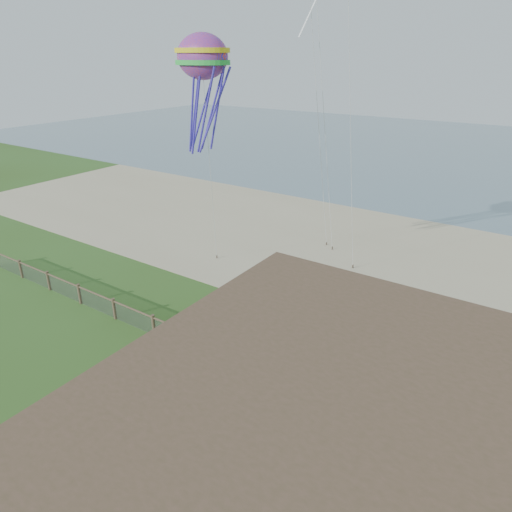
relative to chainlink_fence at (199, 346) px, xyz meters
The scene contains 7 objects.
ground 6.03m from the chainlink_fence, 90.00° to the right, with size 160.00×160.00×0.00m, color #37571D.
sand_beach 16.01m from the chainlink_fence, 90.00° to the left, with size 72.00×20.00×0.02m, color tan.
ocean 60.00m from the chainlink_fence, 90.00° to the left, with size 160.00×68.00×0.02m, color slate.
chainlink_fence is the anchor object (origin of this frame).
motel_deck 13.04m from the chainlink_fence, ahead, with size 15.00×2.00×0.50m, color brown.
picnic_table 7.90m from the chainlink_fence, ahead, with size 1.64×1.24×0.69m, color brown, non-canonical shape.
octopus_kite 13.43m from the chainlink_fence, 124.63° to the left, with size 3.28×2.31×6.75m, color #EC3C25, non-canonical shape.
Camera 1 is at (12.40, -7.48, 13.26)m, focal length 32.00 mm.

